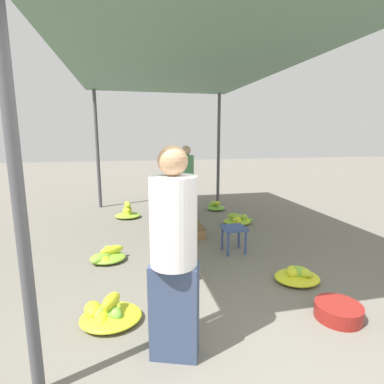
{
  "coord_description": "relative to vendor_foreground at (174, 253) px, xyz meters",
  "views": [
    {
      "loc": [
        -0.88,
        -1.65,
        1.74
      ],
      "look_at": [
        0.0,
        2.28,
        0.98
      ],
      "focal_mm": 28.0,
      "sensor_mm": 36.0,
      "label": 1
    }
  ],
  "objects": [
    {
      "name": "canopy_post_back_right",
      "position": [
        2.07,
        5.43,
        0.53
      ],
      "size": [
        0.08,
        0.08,
        2.8
      ],
      "primitive_type": "cylinder",
      "color": "#4C4C51",
      "rests_on": "ground"
    },
    {
      "name": "banana_pile_left_2",
      "position": [
        -0.54,
        0.57,
        -0.79
      ],
      "size": [
        0.58,
        0.51,
        0.27
      ],
      "color": "#CED727",
      "rests_on": "ground"
    },
    {
      "name": "banana_pile_right_0",
      "position": [
        1.72,
        4.54,
        -0.78
      ],
      "size": [
        0.43,
        0.45,
        0.24
      ],
      "color": "#88BB34",
      "rests_on": "ground"
    },
    {
      "name": "banana_pile_right_2",
      "position": [
        1.65,
        0.9,
        -0.79
      ],
      "size": [
        0.54,
        0.48,
        0.2
      ],
      "color": "#81B835",
      "rests_on": "ground"
    },
    {
      "name": "vendor_foreground",
      "position": [
        0.0,
        0.0,
        0.0
      ],
      "size": [
        0.45,
        0.45,
        1.67
      ],
      "color": "#384766",
      "rests_on": "ground"
    },
    {
      "name": "canopy_tarp",
      "position": [
        0.55,
        2.64,
        1.95
      ],
      "size": [
        3.43,
        5.99,
        0.04
      ],
      "primitive_type": "cube",
      "color": "#567A60",
      "rests_on": "canopy_post_front_left"
    },
    {
      "name": "stool",
      "position": [
        1.22,
        1.95,
        -0.55
      ],
      "size": [
        0.34,
        0.34,
        0.4
      ],
      "color": "#384C84",
      "rests_on": "ground"
    },
    {
      "name": "banana_pile_left_1",
      "position": [
        -0.32,
        4.29,
        -0.76
      ],
      "size": [
        0.54,
        0.47,
        0.36
      ],
      "color": "#BACF2B",
      "rests_on": "ground"
    },
    {
      "name": "canopy_post_back_left",
      "position": [
        -0.97,
        5.43,
        0.53
      ],
      "size": [
        0.08,
        0.08,
        2.8
      ],
      "primitive_type": "cylinder",
      "color": "#4C4C51",
      "rests_on": "ground"
    },
    {
      "name": "banana_pile_right_1",
      "position": [
        1.85,
        3.33,
        -0.79
      ],
      "size": [
        0.61,
        0.49,
        0.22
      ],
      "color": "#75B337",
      "rests_on": "ground"
    },
    {
      "name": "banana_pile_left_0",
      "position": [
        -0.63,
        2.01,
        -0.8
      ],
      "size": [
        0.49,
        0.46,
        0.2
      ],
      "color": "#CAD528",
      "rests_on": "ground"
    },
    {
      "name": "crate_near",
      "position": [
        0.25,
        1.35,
        -0.79
      ],
      "size": [
        0.38,
        0.38,
        0.17
      ],
      "color": "#9E7A4C",
      "rests_on": "ground"
    },
    {
      "name": "basin_black",
      "position": [
        1.62,
        0.14,
        -0.8
      ],
      "size": [
        0.44,
        0.44,
        0.15
      ],
      "color": "maroon",
      "rests_on": "ground"
    },
    {
      "name": "shopper_walking_mid",
      "position": [
        0.92,
        4.07,
        -0.07
      ],
      "size": [
        0.41,
        0.41,
        1.54
      ],
      "color": "#2D2D33",
      "rests_on": "ground"
    },
    {
      "name": "canopy_post_front_left",
      "position": [
        -0.97,
        -0.16,
        0.53
      ],
      "size": [
        0.08,
        0.08,
        2.8
      ],
      "primitive_type": "cylinder",
      "color": "#4C4C51",
      "rests_on": "ground"
    },
    {
      "name": "crate_mid",
      "position": [
        0.69,
        2.81,
        -0.78
      ],
      "size": [
        0.53,
        0.53,
        0.19
      ],
      "color": "olive",
      "rests_on": "ground"
    }
  ]
}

